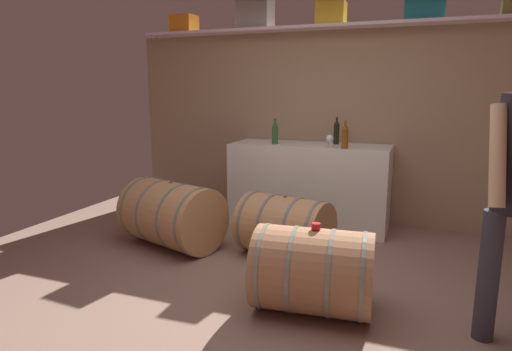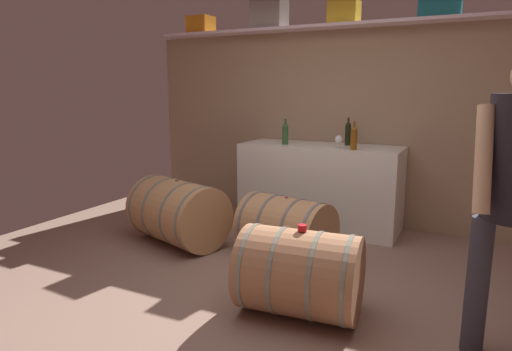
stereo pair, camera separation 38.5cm
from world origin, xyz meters
name	(u,v)px [view 2 (the right image)]	position (x,y,z in m)	size (l,w,h in m)	color
ground_plane	(286,273)	(0.00, 0.58, -0.01)	(6.15, 7.80, 0.02)	#87695A
back_wall_panel	(346,128)	(0.00, 2.30, 1.09)	(4.95, 0.10, 2.17)	#9C8164
high_shelf_board	(346,26)	(0.00, 2.15, 2.19)	(4.55, 0.40, 0.03)	silver
toolcase_orange	(201,25)	(-1.85, 2.15, 2.31)	(0.29, 0.25, 0.21)	orange
toolcase_grey	(269,13)	(-0.91, 2.15, 2.38)	(0.40, 0.24, 0.36)	gray
toolcase_yellow	(344,12)	(-0.03, 2.15, 2.33)	(0.30, 0.29, 0.25)	yellow
toolcase_teal	(440,7)	(0.92, 2.15, 2.31)	(0.39, 0.25, 0.21)	#19707B
work_cabinet	(320,186)	(-0.17, 1.92, 0.46)	(1.74, 0.65, 0.93)	white
wine_bottle_amber	(354,138)	(0.25, 1.70, 1.05)	(0.07, 0.07, 0.29)	brown
wine_bottle_dark	(348,133)	(0.10, 2.04, 1.06)	(0.06, 0.06, 0.30)	black
wine_bottle_green	(285,133)	(-0.54, 1.80, 1.05)	(0.07, 0.07, 0.28)	#2F5A2E
wine_glass	(339,140)	(0.09, 1.73, 1.02)	(0.08, 0.08, 0.14)	white
wine_barrel_near	(300,273)	(0.36, -0.03, 0.30)	(0.85, 0.66, 0.61)	#9D6B49
wine_barrel_far	(286,228)	(-0.13, 0.89, 0.29)	(0.90, 0.72, 0.58)	tan
wine_barrel_flank	(178,212)	(-1.25, 0.76, 0.32)	(1.08, 0.89, 0.65)	tan
tasting_cup	(302,228)	(0.37, -0.03, 0.62)	(0.06, 0.06, 0.04)	red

